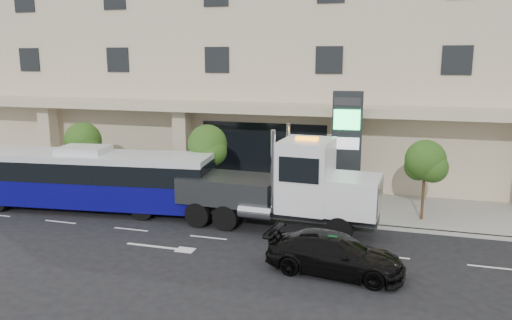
{
  "coord_description": "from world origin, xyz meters",
  "views": [
    {
      "loc": [
        8.19,
        -21.8,
        8.12
      ],
      "look_at": [
        1.27,
        2.0,
        3.04
      ],
      "focal_mm": 35.0,
      "sensor_mm": 36.0,
      "label": 1
    }
  ],
  "objects_px": {
    "city_bus": "(86,178)",
    "black_sedan": "(335,254)",
    "tow_truck": "(286,188)",
    "signage_pylon": "(346,149)"
  },
  "relations": [
    {
      "from": "tow_truck",
      "to": "black_sedan",
      "type": "relative_size",
      "value": 2.07
    },
    {
      "from": "city_bus",
      "to": "black_sedan",
      "type": "xyz_separation_m",
      "value": [
        14.04,
        -4.47,
        -1.01
      ]
    },
    {
      "from": "tow_truck",
      "to": "signage_pylon",
      "type": "relative_size",
      "value": 1.75
    },
    {
      "from": "city_bus",
      "to": "tow_truck",
      "type": "xyz_separation_m",
      "value": [
        11.1,
        -0.04,
        0.27
      ]
    },
    {
      "from": "city_bus",
      "to": "black_sedan",
      "type": "distance_m",
      "value": 14.77
    },
    {
      "from": "signage_pylon",
      "to": "tow_truck",
      "type": "bearing_deg",
      "value": -124.44
    },
    {
      "from": "black_sedan",
      "to": "signage_pylon",
      "type": "xyz_separation_m",
      "value": [
        -0.56,
        8.38,
        2.57
      ]
    },
    {
      "from": "city_bus",
      "to": "tow_truck",
      "type": "height_order",
      "value": "tow_truck"
    },
    {
      "from": "city_bus",
      "to": "black_sedan",
      "type": "bearing_deg",
      "value": -23.93
    },
    {
      "from": "tow_truck",
      "to": "black_sedan",
      "type": "bearing_deg",
      "value": -53.34
    }
  ]
}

